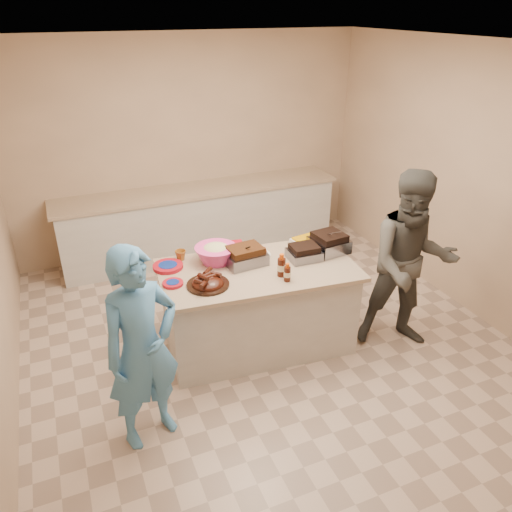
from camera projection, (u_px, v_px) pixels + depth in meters
name	position (u px, v px, depth m)	size (l,w,h in m)	color
room	(270.00, 345.00, 4.85)	(4.50, 5.00, 2.70)	tan
back_counter	(201.00, 221.00, 6.46)	(3.60, 0.64, 0.90)	beige
island	(258.00, 344.00, 4.88)	(1.78, 0.93, 0.84)	beige
rib_platter	(208.00, 286.00, 4.22)	(0.36, 0.36, 0.15)	#3F1309
pulled_pork_tray	(245.00, 264.00, 4.57)	(0.36, 0.27, 0.11)	#47230F
brisket_tray	(304.00, 259.00, 4.66)	(0.29, 0.24, 0.09)	black
roasting_pan	(328.00, 251.00, 4.81)	(0.32, 0.32, 0.13)	gray
coleslaw_bowl	(216.00, 262.00, 4.60)	(0.39, 0.39, 0.27)	#E94093
sausage_plate	(256.00, 256.00, 4.72)	(0.28, 0.28, 0.05)	silver
mac_cheese_dish	(309.00, 245.00, 4.92)	(0.32, 0.24, 0.09)	#D29700
bbq_bottle_a	(287.00, 281.00, 4.29)	(0.06, 0.06, 0.17)	#38130A
bbq_bottle_b	(281.00, 276.00, 4.37)	(0.07, 0.07, 0.21)	#38130A
mustard_bottle	(234.00, 264.00, 4.56)	(0.04, 0.04, 0.12)	#E4A103
sauce_bowl	(241.00, 257.00, 4.69)	(0.12, 0.04, 0.12)	silver
plate_stack_large	(168.00, 268.00, 4.50)	(0.27, 0.27, 0.03)	maroon
plate_stack_small	(173.00, 285.00, 4.23)	(0.18, 0.18, 0.02)	maroon
plastic_cup	(181.00, 260.00, 4.64)	(0.10, 0.09, 0.10)	#93571C
basket_stack	(233.00, 253.00, 4.76)	(0.20, 0.15, 0.10)	maroon
guest_blue	(153.00, 431.00, 3.88)	(0.58, 1.59, 0.38)	#4A8CC4
guest_gray	(398.00, 340.00, 4.93)	(0.84, 1.73, 0.66)	#4B4943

